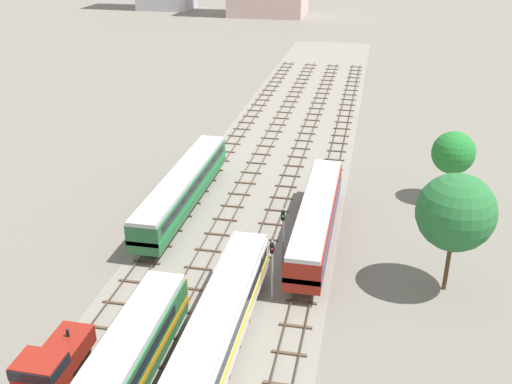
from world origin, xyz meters
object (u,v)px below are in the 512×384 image
at_px(passenger_coach_centre_left_mid, 214,335).
at_px(passenger_coach_far_left_far, 183,186).
at_px(diesel_railcar_centre_midfar, 317,217).
at_px(signal_post_nearest, 272,263).
at_px(signal_post_near, 283,231).
at_px(shunter_loco_far_left_near, 46,373).

xyz_separation_m(passenger_coach_centre_left_mid, passenger_coach_far_left_far, (-9.09, 21.59, 0.00)).
xyz_separation_m(diesel_railcar_centre_midfar, signal_post_nearest, (-2.27, -9.62, 0.70)).
relative_size(diesel_railcar_centre_midfar, signal_post_near, 3.81).
distance_m(diesel_railcar_centre_midfar, signal_post_near, 5.26).
bearing_deg(signal_post_nearest, passenger_coach_far_left_far, 130.13).
distance_m(signal_post_nearest, signal_post_near, 4.94).
relative_size(shunter_loco_far_left_near, signal_post_nearest, 1.64).
bearing_deg(passenger_coach_far_left_far, shunter_loco_far_left_near, -90.00).
bearing_deg(signal_post_near, signal_post_nearest, -90.00).
bearing_deg(shunter_loco_far_left_near, signal_post_near, 57.46).
height_order(passenger_coach_far_left_far, signal_post_nearest, signal_post_nearest).
distance_m(passenger_coach_centre_left_mid, diesel_railcar_centre_midfar, 18.31).
bearing_deg(signal_post_nearest, shunter_loco_far_left_near, -131.45).
bearing_deg(diesel_railcar_centre_midfar, signal_post_nearest, -103.29).
bearing_deg(diesel_railcar_centre_midfar, signal_post_near, -115.92).
bearing_deg(passenger_coach_centre_left_mid, shunter_loco_far_left_near, -152.45).
relative_size(diesel_railcar_centre_midfar, signal_post_nearest, 3.97).
relative_size(shunter_loco_far_left_near, diesel_railcar_centre_midfar, 0.41).
xyz_separation_m(passenger_coach_centre_left_mid, diesel_railcar_centre_midfar, (4.54, 17.74, -0.02)).
bearing_deg(diesel_railcar_centre_midfar, passenger_coach_centre_left_mid, -104.37).
distance_m(passenger_coach_far_left_far, signal_post_nearest, 17.63).
relative_size(passenger_coach_centre_left_mid, passenger_coach_far_left_far, 1.00).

